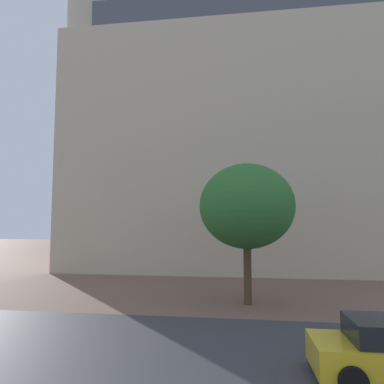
% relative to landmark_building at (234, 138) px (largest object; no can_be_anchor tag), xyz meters
% --- Properties ---
extents(ground_plane, '(120.00, 120.00, 0.00)m').
position_rel_landmark_building_xyz_m(ground_plane, '(-1.43, -18.46, -11.46)').
color(ground_plane, brown).
extents(street_asphalt_strip, '(120.00, 6.81, 0.00)m').
position_rel_landmark_building_xyz_m(street_asphalt_strip, '(-1.43, -20.72, -11.46)').
color(street_asphalt_strip, '#38383D').
rests_on(street_asphalt_strip, ground_plane).
extents(landmark_building, '(27.51, 14.54, 38.50)m').
position_rel_landmark_building_xyz_m(landmark_building, '(0.00, 0.00, 0.00)').
color(landmark_building, beige).
rests_on(landmark_building, ground_plane).
extents(tree_curb_far, '(4.47, 4.47, 6.56)m').
position_rel_landmark_building_xyz_m(tree_curb_far, '(0.77, -14.78, -6.93)').
color(tree_curb_far, '#4C3823').
rests_on(tree_curb_far, ground_plane).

